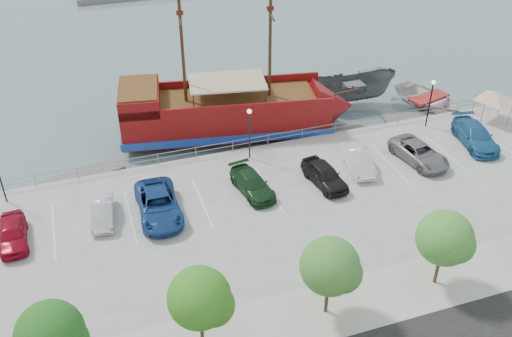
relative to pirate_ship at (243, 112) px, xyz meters
name	(u,v)px	position (x,y,z in m)	size (l,w,h in m)	color
ground	(278,216)	(-1.14, -11.92, -2.16)	(160.00, 160.00, 0.00)	slate
sidewalk	(342,307)	(-1.14, -21.92, -1.14)	(100.00, 4.00, 0.05)	#B1A897
seawall_railing	(245,144)	(-1.14, -4.12, -0.63)	(50.00, 0.06, 1.00)	gray
pirate_ship	(243,112)	(0.00, 0.00, 0.00)	(20.72, 8.87, 12.88)	maroon
patrol_boat	(354,91)	(11.57, 1.80, -0.62)	(2.99, 7.95, 3.08)	#46494B
speedboat	(428,101)	(18.09, -0.94, -1.42)	(5.06, 7.09, 1.47)	silver
dock_west	(80,177)	(-14.07, -2.72, -1.96)	(6.83, 1.95, 0.39)	slate
dock_mid	(341,132)	(8.23, -2.72, -1.97)	(6.62, 1.89, 0.38)	slate
dock_east	(419,118)	(16.02, -2.72, -1.97)	(6.44, 1.84, 0.37)	#675D55
canopy_tent	(496,91)	(20.75, -6.25, 1.58)	(4.86, 4.86, 3.14)	slate
lamp_post_mid	(249,125)	(-1.14, -5.42, 1.78)	(0.36, 0.36, 4.28)	black
lamp_post_right	(431,95)	(14.86, -5.42, 1.78)	(0.36, 0.36, 4.28)	black
tree_b	(54,336)	(-16.00, -21.99, 2.14)	(3.30, 3.20, 5.00)	#473321
tree_c	(203,300)	(-9.00, -21.99, 2.14)	(3.30, 3.20, 5.00)	#473321
tree_d	(333,268)	(-2.00, -21.99, 2.14)	(3.30, 3.20, 5.00)	#473321
tree_e	(447,240)	(5.00, -21.99, 2.14)	(3.30, 3.20, 5.00)	#473321
parked_car_a	(13,233)	(-18.54, -10.19, -0.43)	(1.72, 4.26, 1.45)	maroon
parked_car_b	(102,211)	(-12.90, -9.62, -0.49)	(1.41, 4.04, 1.33)	silver
parked_car_c	(159,205)	(-9.23, -10.32, -0.33)	(2.73, 5.93, 1.65)	navy
parked_car_d	(252,184)	(-2.40, -9.83, -0.47)	(1.92, 4.71, 1.37)	#183B1F
parked_car_e	(325,175)	(2.93, -10.56, -0.38)	(1.83, 4.55, 1.55)	black
parked_car_f	(358,160)	(6.22, -9.46, -0.41)	(1.58, 4.52, 1.49)	white
parked_car_g	(419,153)	(11.16, -10.10, -0.43)	(2.42, 5.25, 1.46)	slate
parked_car_h	(475,136)	(16.86, -9.33, -0.35)	(2.25, 5.54, 1.61)	#215E93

